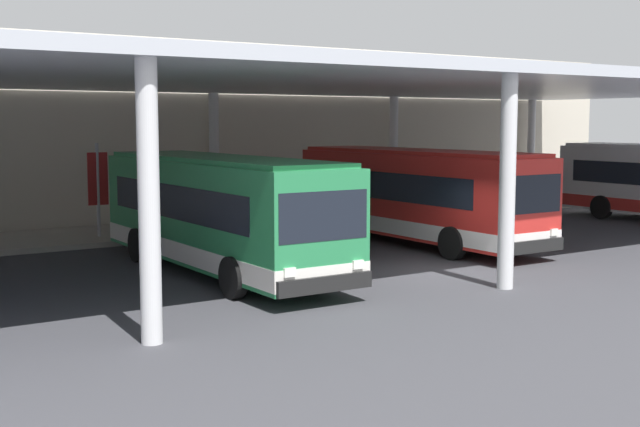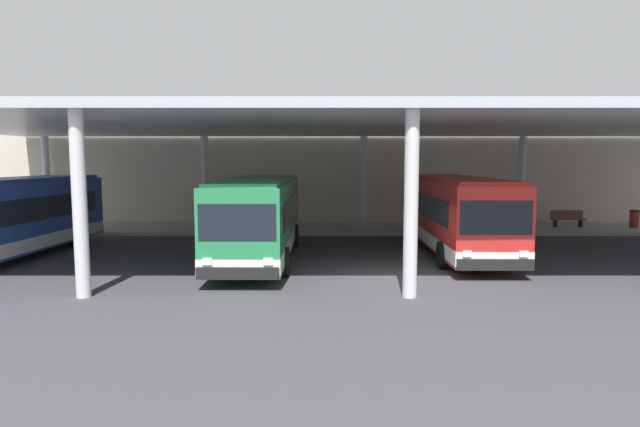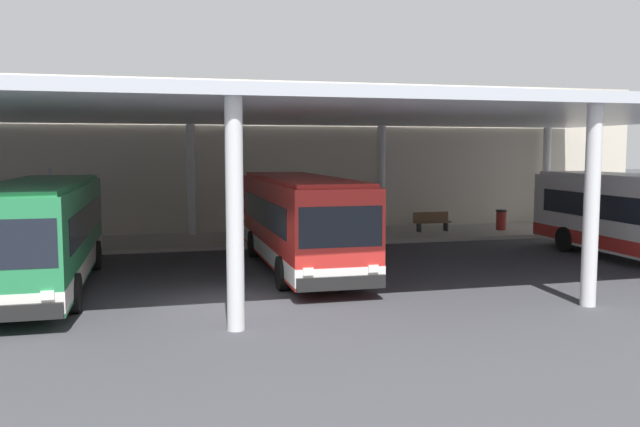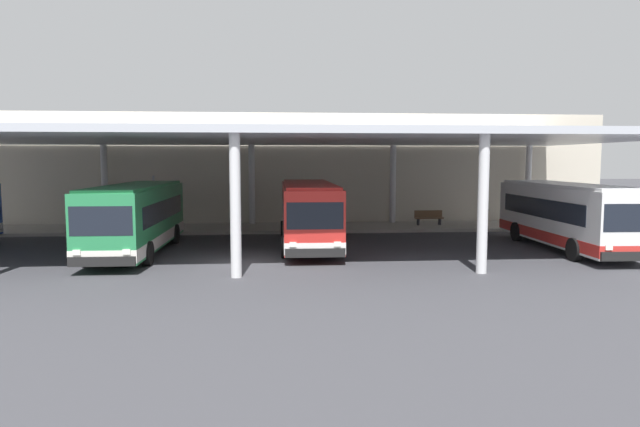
{
  "view_description": "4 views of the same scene",
  "coord_description": "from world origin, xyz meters",
  "px_view_note": "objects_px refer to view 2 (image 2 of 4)",
  "views": [
    {
      "loc": [
        -14.97,
        -16.76,
        4.1
      ],
      "look_at": [
        -1.39,
        3.68,
        1.38
      ],
      "focal_mm": 46.5,
      "sensor_mm": 36.0,
      "label": 1
    },
    {
      "loc": [
        -2.54,
        -17.0,
        3.86
      ],
      "look_at": [
        -2.44,
        4.1,
        1.71
      ],
      "focal_mm": 29.31,
      "sensor_mm": 36.0,
      "label": 2
    },
    {
      "loc": [
        -1.81,
        -17.11,
        4.09
      ],
      "look_at": [
        3.68,
        4.09,
        1.95
      ],
      "focal_mm": 36.81,
      "sensor_mm": 36.0,
      "label": 3
    },
    {
      "loc": [
        1.37,
        -22.97,
        4.28
      ],
      "look_at": [
        3.48,
        2.2,
        1.88
      ],
      "focal_mm": 31.5,
      "sensor_mm": 36.0,
      "label": 4
    }
  ],
  "objects_px": {
    "bus_middle_bay": "(453,214)",
    "banner_sign": "(259,196)",
    "trash_bin": "(631,219)",
    "bus_second_bay": "(257,217)",
    "bench_waiting": "(565,218)",
    "bus_nearest_bay": "(6,217)"
  },
  "relations": [
    {
      "from": "bus_nearest_bay",
      "to": "bus_middle_bay",
      "type": "relative_size",
      "value": 1.01
    },
    {
      "from": "bus_second_bay",
      "to": "trash_bin",
      "type": "bearing_deg",
      "value": 22.44
    },
    {
      "from": "trash_bin",
      "to": "banner_sign",
      "type": "distance_m",
      "value": 20.47
    },
    {
      "from": "bench_waiting",
      "to": "trash_bin",
      "type": "relative_size",
      "value": 1.84
    },
    {
      "from": "bus_second_bay",
      "to": "bus_nearest_bay",
      "type": "bearing_deg",
      "value": -179.3
    },
    {
      "from": "bus_middle_bay",
      "to": "banner_sign",
      "type": "height_order",
      "value": "banner_sign"
    },
    {
      "from": "bus_nearest_bay",
      "to": "trash_bin",
      "type": "relative_size",
      "value": 10.86
    },
    {
      "from": "bus_nearest_bay",
      "to": "banner_sign",
      "type": "relative_size",
      "value": 3.33
    },
    {
      "from": "bus_middle_bay",
      "to": "trash_bin",
      "type": "xyz_separation_m",
      "value": [
        11.63,
        6.84,
        -0.98
      ]
    },
    {
      "from": "bus_second_bay",
      "to": "bus_middle_bay",
      "type": "distance_m",
      "value": 8.12
    },
    {
      "from": "banner_sign",
      "to": "trash_bin",
      "type": "bearing_deg",
      "value": 1.46
    },
    {
      "from": "bus_middle_bay",
      "to": "trash_bin",
      "type": "bearing_deg",
      "value": 30.44
    },
    {
      "from": "bus_middle_bay",
      "to": "bench_waiting",
      "type": "relative_size",
      "value": 5.86
    },
    {
      "from": "bus_middle_bay",
      "to": "bench_waiting",
      "type": "distance_m",
      "value": 10.9
    },
    {
      "from": "bus_second_bay",
      "to": "banner_sign",
      "type": "xyz_separation_m",
      "value": [
        -0.77,
        7.6,
        0.32
      ]
    },
    {
      "from": "bus_middle_bay",
      "to": "trash_bin",
      "type": "relative_size",
      "value": 10.77
    },
    {
      "from": "bus_nearest_bay",
      "to": "bench_waiting",
      "type": "bearing_deg",
      "value": 18.35
    },
    {
      "from": "bus_second_bay",
      "to": "trash_bin",
      "type": "relative_size",
      "value": 10.77
    },
    {
      "from": "bus_nearest_bay",
      "to": "bus_middle_bay",
      "type": "xyz_separation_m",
      "value": [
        17.78,
        1.4,
        0.0
      ]
    },
    {
      "from": "bus_second_bay",
      "to": "bus_middle_bay",
      "type": "bearing_deg",
      "value": 9.07
    },
    {
      "from": "bench_waiting",
      "to": "trash_bin",
      "type": "xyz_separation_m",
      "value": [
        3.5,
        -0.36,
        0.01
      ]
    },
    {
      "from": "bus_middle_bay",
      "to": "banner_sign",
      "type": "distance_m",
      "value": 10.83
    }
  ]
}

